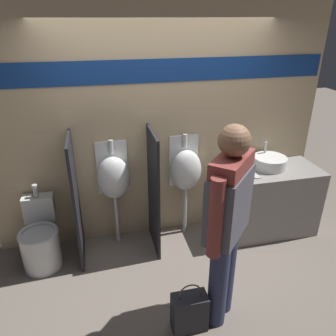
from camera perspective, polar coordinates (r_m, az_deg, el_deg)
ground_plane at (r=3.90m, az=0.59°, el=-15.18°), size 16.00×16.00×0.00m
display_wall at (r=3.74m, az=-1.50°, el=7.05°), size 3.86×0.07×2.70m
sink_counter at (r=4.31m, az=17.42°, el=-5.28°), size 1.08×0.61×0.85m
sink_basin at (r=4.11m, az=17.28°, el=0.98°), size 0.40×0.40×0.27m
cell_phone at (r=3.87m, az=14.94°, el=-1.30°), size 0.07×0.14×0.01m
divider_near_counter at (r=3.65m, az=-15.71°, el=-5.58°), size 0.03×0.59×1.43m
divider_mid at (r=3.69m, az=-2.52°, el=-4.25°), size 0.03×0.59×1.43m
urinal_near_counter at (r=3.73m, az=-9.46°, el=-1.64°), size 0.37×0.25×1.29m
urinal_far at (r=3.86m, az=3.11°, el=-0.37°), size 0.37×0.25×1.29m
toilet at (r=3.90m, az=-21.28°, el=-11.79°), size 0.42×0.59×0.87m
person_in_vest at (r=2.67m, az=10.30°, el=-8.42°), size 0.50×0.52×1.83m
shopping_bag at (r=3.10m, az=3.75°, el=-23.74°), size 0.31×0.17×0.50m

